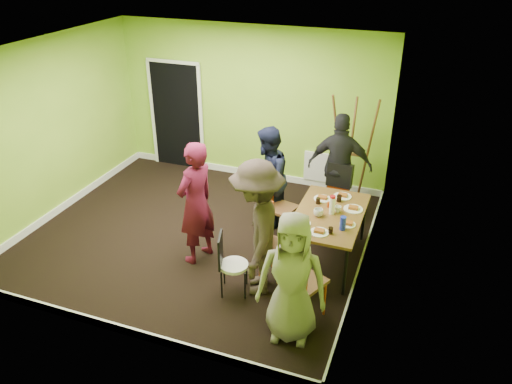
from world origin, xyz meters
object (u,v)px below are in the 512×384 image
chair_bentwood (229,261)px  thermos (332,206)px  easel (352,152)px  chair_left_near (273,240)px  person_back_end (340,166)px  dining_table (329,217)px  chair_back_end (339,182)px  chair_front_end (299,277)px  orange_bottle (328,205)px  person_standing (196,203)px  person_left_near (257,229)px  chair_left_far (277,201)px  person_left_far (267,178)px  blue_bottle (343,223)px  person_front_end (292,278)px

chair_bentwood → thermos: (1.04, 1.14, 0.40)m
easel → chair_left_near: bearing=-103.0°
easel → person_back_end: easel is taller
dining_table → chair_back_end: 1.15m
dining_table → easel: (-0.04, 1.77, 0.25)m
dining_table → person_back_end: (-0.14, 1.33, 0.17)m
chair_back_end → chair_front_end: bearing=96.3°
orange_bottle → person_standing: person_standing is taller
easel → thermos: easel is taller
person_left_near → chair_front_end: bearing=41.8°
dining_table → easel: size_ratio=0.79×
dining_table → chair_left_far: 0.99m
person_standing → person_back_end: size_ratio=1.03×
chair_back_end → person_standing: (-1.61, -1.74, 0.21)m
person_left_far → blue_bottle: bearing=46.6°
chair_front_end → person_left_near: 0.81m
easel → orange_bottle: bearing=-90.4°
chair_back_end → blue_bottle: (0.36, -1.50, 0.17)m
thermos → person_front_end: bearing=-92.8°
person_standing → easel: bearing=161.6°
dining_table → person_standing: person_standing is taller
chair_back_end → chair_left_near: bearing=79.6°
chair_left_near → chair_front_end: 0.89m
chair_left_far → thermos: 1.06m
dining_table → person_back_end: 1.34m
chair_front_end → chair_left_near: bearing=152.1°
person_standing → person_front_end: (1.67, -1.02, -0.09)m
easel → person_front_end: size_ratio=1.20×
person_back_end → person_front_end: (0.09, -2.94, -0.07)m
chair_left_far → person_standing: 1.35m
person_left_far → person_front_end: size_ratio=1.02×
dining_table → chair_left_near: 0.88m
easel → person_standing: size_ratio=1.08×
chair_left_near → person_left_near: (-0.10, -0.31, 0.33)m
chair_left_far → person_left_near: size_ratio=0.55×
orange_bottle → chair_front_end: bearing=-89.7°
chair_left_far → person_left_far: person_left_far is taller
dining_table → orange_bottle: (-0.05, 0.17, 0.10)m
chair_front_end → person_left_far: size_ratio=0.67×
chair_left_far → chair_bentwood: 1.56m
blue_bottle → easel: bearing=97.8°
chair_back_end → chair_front_end: size_ratio=0.88×
dining_table → person_left_far: 1.26m
chair_bentwood → person_front_end: bearing=46.1°
dining_table → person_left_far: (-1.10, 0.61, 0.12)m
thermos → blue_bottle: bearing=-58.2°
dining_table → chair_back_end: (-0.11, 1.15, -0.02)m
chair_left_near → chair_front_end: chair_front_end is taller
chair_left_near → person_left_near: 0.47m
thermos → person_left_near: bearing=-127.3°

